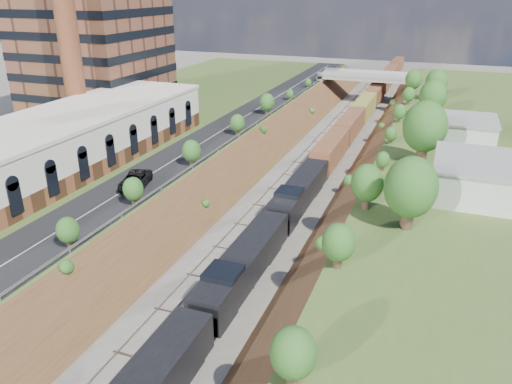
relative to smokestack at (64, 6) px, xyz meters
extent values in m
cube|color=#485F27|center=(3.00, 4.00, -22.50)|extent=(44.00, 180.00, 5.00)
cube|color=brown|center=(25.00, 4.00, -25.00)|extent=(10.00, 180.00, 10.00)
cube|color=brown|center=(47.00, 4.00, -25.00)|extent=(10.00, 180.00, 10.00)
cube|color=gray|center=(33.40, 4.00, -24.91)|extent=(1.58, 180.00, 0.18)
cube|color=gray|center=(38.60, 4.00, -24.91)|extent=(1.58, 180.00, 0.18)
cube|color=black|center=(20.50, 4.00, -19.95)|extent=(8.00, 180.00, 0.10)
cube|color=#99999E|center=(24.60, 4.00, -19.45)|extent=(0.06, 171.00, 0.30)
cube|color=brown|center=(8.00, -18.00, -18.90)|extent=(14.00, 62.00, 2.20)
cube|color=silver|center=(8.00, -18.00, -15.65)|extent=(14.00, 62.00, 4.30)
cube|color=silver|center=(8.00, -18.00, -13.25)|extent=(14.30, 62.30, 0.50)
cylinder|color=brown|center=(0.00, 0.00, 0.00)|extent=(3.20, 3.20, 40.00)
cube|color=gray|center=(24.50, 66.00, -21.90)|extent=(1.50, 8.00, 6.20)
cube|color=gray|center=(47.50, 66.00, -21.90)|extent=(1.50, 8.00, 6.20)
cube|color=gray|center=(36.00, 66.00, -18.80)|extent=(24.00, 8.00, 1.00)
cube|color=gray|center=(36.00, 62.00, -18.00)|extent=(24.00, 0.30, 0.80)
cube|color=gray|center=(36.00, 70.00, -18.00)|extent=(24.00, 0.30, 0.80)
cube|color=silver|center=(59.50, -4.00, -18.00)|extent=(9.00, 12.00, 4.00)
cube|color=silver|center=(59.00, 18.00, -18.20)|extent=(8.00, 10.00, 3.60)
cylinder|color=#473323|center=(53.00, -16.00, -18.69)|extent=(1.30, 1.30, 2.62)
ellipsoid|color=#2F5D20|center=(53.00, -16.00, -15.54)|extent=(5.25, 5.25, 6.30)
cylinder|color=#473323|center=(24.20, -36.00, -19.39)|extent=(0.66, 0.66, 1.22)
ellipsoid|color=#2F5D20|center=(24.20, -36.00, -17.92)|extent=(2.45, 2.45, 2.94)
cube|color=black|center=(38.60, -24.41, -22.55)|extent=(3.14, 18.85, 3.10)
cube|color=black|center=(38.60, -4.56, -22.55)|extent=(3.14, 18.85, 3.10)
cube|color=brown|center=(38.60, 64.35, -22.21)|extent=(3.14, 116.98, 3.77)
imported|color=black|center=(21.12, -16.37, -19.02)|extent=(4.58, 6.87, 1.75)
camera|label=1|loc=(54.80, -63.96, 2.88)|focal=35.00mm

